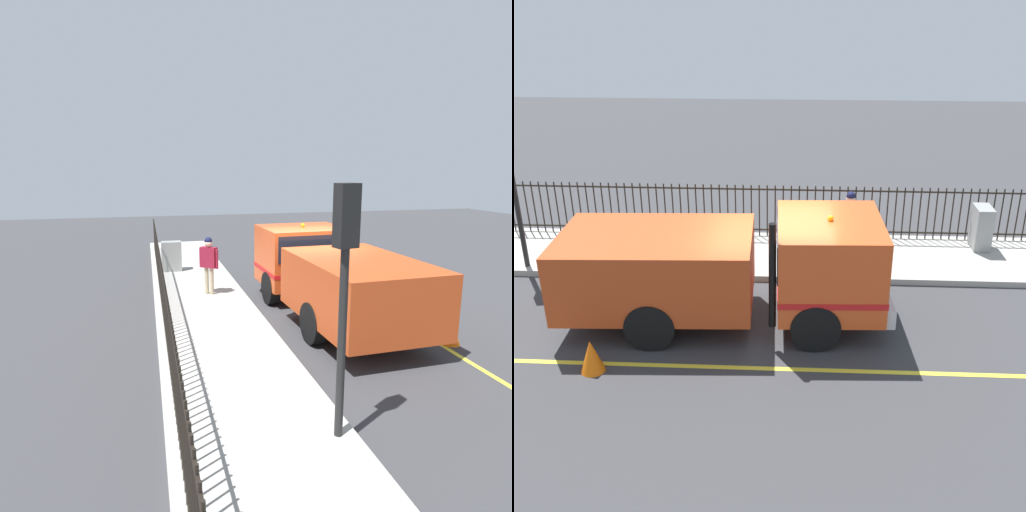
# 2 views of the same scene
# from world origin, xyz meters

# --- Properties ---
(ground_plane) EXTENTS (52.01, 52.01, 0.00)m
(ground_plane) POSITION_xyz_m (0.00, 0.00, 0.00)
(ground_plane) COLOR #38383A
(ground_plane) RESTS_ON ground
(sidewalk_slab) EXTENTS (2.73, 23.64, 0.15)m
(sidewalk_slab) POSITION_xyz_m (2.79, 0.00, 0.08)
(sidewalk_slab) COLOR #A3A099
(sidewalk_slab) RESTS_ON ground
(lane_marking) EXTENTS (0.12, 21.28, 0.01)m
(lane_marking) POSITION_xyz_m (-2.09, 0.00, 0.00)
(lane_marking) COLOR yellow
(lane_marking) RESTS_ON ground
(work_truck) EXTENTS (2.72, 6.64, 2.55)m
(work_truck) POSITION_xyz_m (-0.33, 0.58, 1.27)
(work_truck) COLOR #D84C1E
(work_truck) RESTS_ON ground
(worker_standing) EXTENTS (0.53, 0.48, 1.76)m
(worker_standing) POSITION_xyz_m (2.50, -1.76, 1.23)
(worker_standing) COLOR maroon
(worker_standing) RESTS_ON sidewalk_slab
(iron_fence) EXTENTS (0.04, 20.13, 1.42)m
(iron_fence) POSITION_xyz_m (3.95, 0.00, 0.87)
(iron_fence) COLOR black
(iron_fence) RESTS_ON sidewalk_slab
(utility_cabinet) EXTENTS (0.71, 0.42, 1.10)m
(utility_cabinet) POSITION_xyz_m (3.42, -5.19, 0.70)
(utility_cabinet) COLOR gray
(utility_cabinet) RESTS_ON sidewalk_slab
(traffic_cone) EXTENTS (0.44, 0.44, 0.62)m
(traffic_cone) POSITION_xyz_m (-2.33, 3.11, 0.31)
(traffic_cone) COLOR orange
(traffic_cone) RESTS_ON ground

